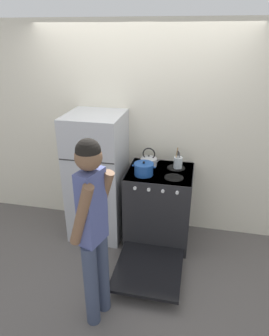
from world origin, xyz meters
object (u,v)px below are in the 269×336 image
Objects in this scene: tea_kettle at (149,161)px; utensil_jar at (178,162)px; person at (93,226)px; refrigerator at (98,177)px; dutch_oven_pot at (144,169)px; stove_range at (158,208)px.

tea_kettle is 0.96× the size of utensil_jar.
utensil_jar is at bearing -5.41° from person.
dutch_oven_pot is (0.60, -0.13, 0.22)m from refrigerator.
person is at bearing -107.19° from stove_range.
utensil_jar is at bearing 8.17° from refrigerator.
tea_kettle is 0.14× the size of person.
refrigerator is at bearing 34.20° from person.
dutch_oven_pot is at bearing 6.34° from person.
person reaches higher than refrigerator.
utensil_jar is at bearing 36.97° from dutch_oven_pot.
stove_range is 5.36× the size of dutch_oven_pot.
dutch_oven_pot is 1.08× the size of tea_kettle.
refrigerator is 0.91× the size of person.
stove_range is at bearing -47.49° from tea_kettle.
utensil_jar reaches higher than dutch_oven_pot.
dutch_oven_pot is 0.26m from tea_kettle.
person reaches higher than tea_kettle.
tea_kettle is at bearing 132.51° from stove_range.
stove_range is 0.58m from dutch_oven_pot.
tea_kettle is 1.40m from person.
stove_range is 0.82× the size of person.
person is (-0.56, -1.39, -0.02)m from utensil_jar.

